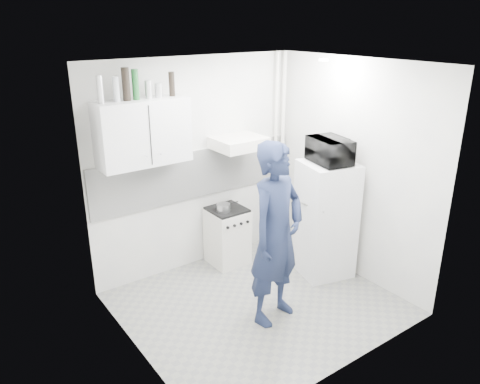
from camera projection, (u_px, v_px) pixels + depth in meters
floor at (258, 304)px, 5.22m from camera, size 2.80×2.80×0.00m
ceiling at (262, 63)px, 4.31m from camera, size 2.80×2.80×0.00m
wall_back at (197, 166)px, 5.71m from camera, size 2.80×0.00×2.80m
wall_left at (131, 229)px, 3.99m from camera, size 0.00×2.60×2.60m
wall_right at (353, 171)px, 5.53m from camera, size 0.00×2.60×2.60m
person at (276, 234)px, 4.68m from camera, size 0.78×0.60×1.92m
stove at (227, 236)px, 6.00m from camera, size 0.45×0.45×0.72m
fridge at (325, 219)px, 5.65m from camera, size 0.72×0.72×1.42m
stove_top at (227, 209)px, 5.86m from camera, size 0.43×0.43×0.03m
saucepan at (223, 207)px, 5.77m from camera, size 0.17×0.17×0.09m
microwave at (330, 151)px, 5.35m from camera, size 0.59×0.46×0.29m
bottle_a at (100, 89)px, 4.58m from camera, size 0.06×0.06×0.27m
bottle_b at (116, 89)px, 4.67m from camera, size 0.06×0.06×0.25m
bottle_c at (126, 84)px, 4.72m from camera, size 0.08×0.08×0.33m
bottle_d at (135, 84)px, 4.77m from camera, size 0.07×0.07×0.31m
canister_a at (148, 89)px, 4.87m from camera, size 0.07×0.07×0.19m
canister_b at (159, 90)px, 4.94m from camera, size 0.08×0.08×0.15m
bottle_e at (172, 84)px, 5.01m from camera, size 0.06×0.06×0.26m
upper_cabinet at (143, 132)px, 4.98m from camera, size 1.00×0.35×0.70m
range_hood at (239, 143)px, 5.67m from camera, size 0.60×0.50×0.14m
backsplash at (198, 174)px, 5.73m from camera, size 2.74×0.03×0.60m
pipe_a at (282, 150)px, 6.36m from camera, size 0.05×0.05×2.60m
pipe_b at (275, 152)px, 6.30m from camera, size 0.04×0.04×2.60m
ceiling_spot_fixture at (324, 60)px, 5.02m from camera, size 0.10×0.10×0.02m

